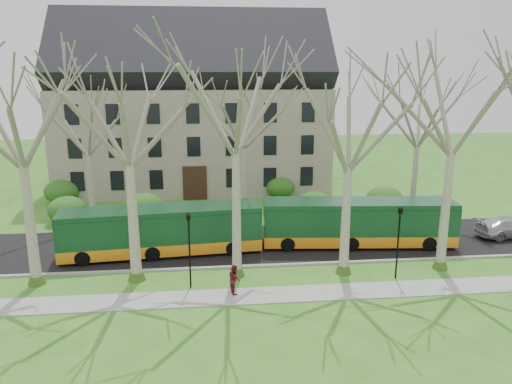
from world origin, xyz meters
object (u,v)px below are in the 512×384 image
Objects in this scene: bus_follow at (358,222)px; pedestrian_b at (235,279)px; sedan at (509,227)px; bus_lead at (162,230)px.

bus_follow is 11.23m from pedestrian_b.
bus_follow is at bearing 86.08° from sedan.
bus_follow reaches higher than sedan.
sedan is at bearing -81.57° from pedestrian_b.
bus_follow reaches higher than pedestrian_b.
bus_follow is 11.49m from sedan.
bus_lead is 8.06× the size of pedestrian_b.
bus_follow is at bearing -3.81° from bus_lead.
pedestrian_b is at bearing -138.18° from bus_follow.
bus_follow is (13.38, 0.29, 0.01)m from bus_lead.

